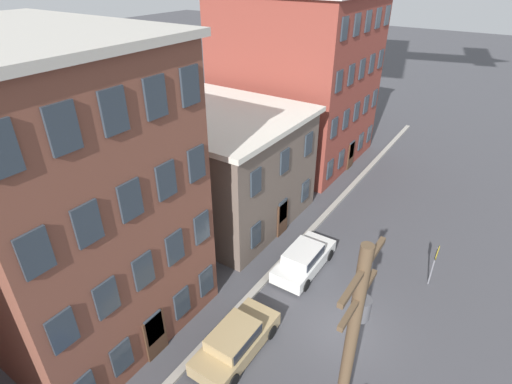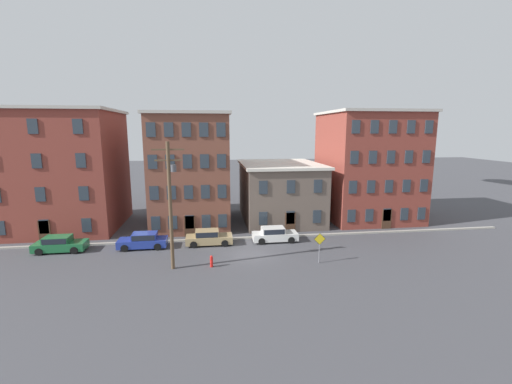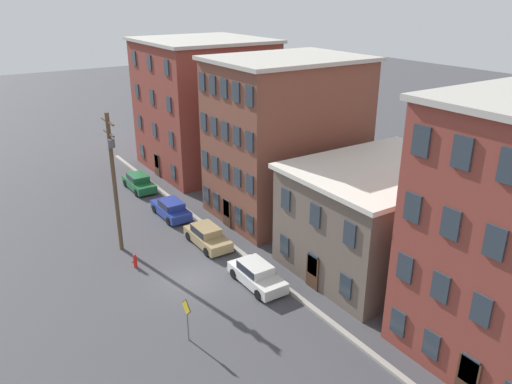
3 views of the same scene
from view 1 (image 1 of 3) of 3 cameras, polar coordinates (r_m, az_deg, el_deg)
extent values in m
plane|color=#424247|center=(19.99, 11.72, -18.30)|extent=(200.00, 200.00, 0.00)
cube|color=#9E998E|center=(21.28, 0.29, -13.47)|extent=(56.00, 0.36, 0.16)
cube|color=brown|center=(19.13, -27.84, -0.18)|extent=(8.43, 11.16, 12.43)
cube|color=#2D3842|center=(14.64, -25.89, -17.42)|extent=(0.90, 0.10, 1.40)
cube|color=#2D3842|center=(12.69, -29.00, -7.67)|extent=(0.90, 0.10, 1.40)
cube|color=#2D3842|center=(17.39, -18.61, -21.46)|extent=(0.90, 0.10, 1.40)
cube|color=#2D3842|center=(15.17, -20.55, -14.02)|extent=(0.90, 0.10, 1.40)
cube|color=#2D3842|center=(13.30, -22.92, -4.26)|extent=(0.90, 0.10, 1.40)
cube|color=#2D3842|center=(11.96, -25.86, 8.17)|extent=(0.90, 0.10, 1.40)
cube|color=#2D3842|center=(18.00, -14.34, -18.32)|extent=(0.90, 0.10, 1.40)
cube|color=#2D3842|center=(15.86, -15.77, -10.79)|extent=(0.90, 0.10, 1.40)
cube|color=#2D3842|center=(14.09, -17.49, -1.15)|extent=(0.90, 0.10, 1.40)
cube|color=#2D3842|center=(12.83, -19.63, 10.81)|extent=(0.90, 0.10, 1.40)
cube|color=#2D3842|center=(18.74, -10.52, -15.32)|extent=(0.90, 0.10, 1.40)
cube|color=#2D3842|center=(16.70, -11.51, -7.79)|extent=(0.90, 0.10, 1.40)
cube|color=#2D3842|center=(15.02, -12.70, 1.62)|extent=(0.90, 0.10, 1.40)
cube|color=#2D3842|center=(13.85, -14.16, 12.98)|extent=(0.90, 0.10, 1.40)
cube|color=#2D3842|center=(19.60, -7.11, -12.51)|extent=(0.90, 0.10, 1.40)
cube|color=#2D3842|center=(17.65, -7.74, -5.06)|extent=(0.90, 0.10, 1.40)
cube|color=#2D3842|center=(16.08, -8.49, 4.03)|extent=(0.90, 0.10, 1.40)
cube|color=#2D3842|center=(14.99, -9.40, 14.75)|extent=(0.90, 0.10, 1.40)
cube|color=#472D1E|center=(18.34, -14.16, -19.27)|extent=(1.10, 0.10, 2.20)
cube|color=#66564C|center=(26.35, -7.06, 4.17)|extent=(8.82, 11.52, 6.64)
cube|color=silver|center=(25.03, -7.56, 11.33)|extent=(9.32, 12.02, 0.30)
cube|color=#2D3842|center=(22.14, -0.01, -6.13)|extent=(0.90, 0.10, 1.40)
cube|color=#2D3842|center=(20.35, -0.01, 1.43)|extent=(0.90, 0.10, 1.40)
cube|color=#2D3842|center=(24.21, 3.84, -2.69)|extent=(0.90, 0.10, 1.40)
cube|color=#2D3842|center=(22.59, 4.13, 4.41)|extent=(0.90, 0.10, 1.40)
cube|color=#2D3842|center=(26.45, 7.05, 0.21)|extent=(0.90, 0.10, 1.40)
cube|color=#2D3842|center=(24.97, 7.53, 6.82)|extent=(0.90, 0.10, 1.40)
cube|color=#472D1E|center=(24.52, 3.80, -3.79)|extent=(1.10, 0.10, 2.20)
cube|color=brown|center=(33.59, 5.79, 15.58)|extent=(10.34, 10.51, 12.78)
cube|color=#2D3842|center=(29.63, 10.52, 3.23)|extent=(0.90, 0.10, 1.40)
cube|color=#2D3842|center=(28.35, 11.12, 9.00)|extent=(0.90, 0.10, 1.40)
cube|color=#2D3842|center=(27.39, 11.79, 15.23)|extent=(0.90, 0.10, 1.40)
cube|color=#2D3842|center=(26.78, 12.55, 21.83)|extent=(0.90, 0.10, 1.40)
cube|color=#2D3842|center=(31.37, 12.08, 4.64)|extent=(0.90, 0.10, 1.40)
cube|color=#2D3842|center=(30.17, 12.73, 10.12)|extent=(0.90, 0.10, 1.40)
cube|color=#2D3842|center=(29.27, 13.45, 15.99)|extent=(0.90, 0.10, 1.40)
cube|color=#2D3842|center=(28.70, 14.26, 22.16)|extent=(0.90, 0.10, 1.40)
cube|color=#2D3842|center=(33.15, 13.48, 5.89)|extent=(0.90, 0.10, 1.40)
cube|color=#2D3842|center=(32.01, 14.17, 11.10)|extent=(0.90, 0.10, 1.40)
cube|color=#2D3842|center=(31.17, 14.92, 16.65)|extent=(0.90, 0.10, 1.40)
cube|color=#2D3842|center=(30.63, 15.76, 22.44)|extent=(0.90, 0.10, 1.40)
cube|color=#2D3842|center=(34.96, 14.75, 7.01)|extent=(0.90, 0.10, 1.40)
cube|color=#2D3842|center=(33.88, 15.45, 11.98)|extent=(0.90, 0.10, 1.40)
cube|color=#2D3842|center=(33.08, 16.23, 17.22)|extent=(0.90, 0.10, 1.40)
cube|color=#2D3842|center=(32.58, 17.08, 22.67)|extent=(0.90, 0.10, 1.40)
cube|color=#2D3842|center=(36.79, 15.89, 8.02)|extent=(0.90, 0.10, 1.40)
cube|color=#2D3842|center=(35.77, 16.61, 12.75)|extent=(0.90, 0.10, 1.40)
cube|color=#2D3842|center=(35.02, 17.40, 17.72)|extent=(0.90, 0.10, 1.40)
cube|color=#2D3842|center=(34.54, 18.26, 22.87)|extent=(0.90, 0.10, 1.40)
cube|color=#472D1E|center=(33.35, 13.38, 5.11)|extent=(1.10, 0.10, 2.20)
cube|color=tan|center=(18.37, -2.80, -20.68)|extent=(4.40, 1.80, 0.70)
cube|color=tan|center=(17.79, -3.25, -19.81)|extent=(2.20, 1.51, 0.55)
cube|color=#1E232D|center=(17.79, -3.25, -19.81)|extent=(2.02, 1.58, 0.48)
cylinder|color=black|center=(19.62, -2.28, -17.25)|extent=(0.66, 0.22, 0.66)
cylinder|color=black|center=(18.99, 2.15, -19.34)|extent=(0.66, 0.22, 0.66)
cylinder|color=black|center=(18.21, -8.04, -22.72)|extent=(0.66, 0.22, 0.66)
cylinder|color=black|center=(17.53, -3.38, -25.34)|extent=(0.66, 0.22, 0.66)
cube|color=silver|center=(22.33, 6.89, -9.72)|extent=(4.40, 1.80, 0.70)
cube|color=silver|center=(21.79, 6.75, -8.74)|extent=(2.20, 1.51, 0.55)
cube|color=#1E232D|center=(21.79, 6.75, -8.74)|extent=(2.02, 1.58, 0.48)
cylinder|color=black|center=(23.76, 6.67, -7.49)|extent=(0.66, 0.22, 0.66)
cylinder|color=black|center=(23.24, 10.41, -8.84)|extent=(0.66, 0.22, 0.66)
cylinder|color=black|center=(21.77, 3.04, -11.42)|extent=(0.66, 0.22, 0.66)
cylinder|color=black|center=(21.20, 7.08, -13.04)|extent=(0.66, 0.22, 0.66)
cylinder|color=slate|center=(22.70, 23.95, -9.66)|extent=(0.08, 0.08, 2.39)
cube|color=yellow|center=(22.19, 24.49, -7.93)|extent=(0.91, 0.03, 0.91)
cube|color=black|center=(22.19, 24.46, -7.92)|extent=(0.99, 0.02, 0.99)
cube|color=brown|center=(8.45, 15.14, -10.58)|extent=(2.40, 0.12, 0.12)
cube|color=brown|center=(8.98, 14.45, -14.47)|extent=(2.00, 0.12, 0.12)
cylinder|color=#515156|center=(9.64, 14.75, -15.74)|extent=(0.44, 0.44, 0.55)
camera|label=2|loc=(26.71, 96.74, -13.80)|focal=24.00mm
camera|label=3|loc=(39.19, 50.66, 24.16)|focal=35.00mm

